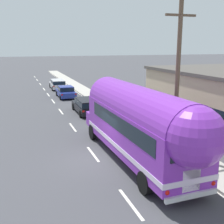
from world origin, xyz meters
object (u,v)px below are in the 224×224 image
painted_bus (140,122)px  car_lead (86,105)px  utility_pole (177,78)px  car_second (66,91)px  car_third (58,84)px

painted_bus → car_lead: (0.15, 12.08, -1.51)m
painted_bus → utility_pole: bearing=15.9°
painted_bus → car_second: 20.90m
car_second → car_third: bearing=89.3°
car_lead → car_third: same height
utility_pole → painted_bus: 3.36m
utility_pole → car_lead: bearing=101.8°
painted_bus → car_third: painted_bus is taller
utility_pole → car_lead: (-2.37, 11.37, -3.64)m
painted_bus → car_second: bearing=90.5°
car_lead → car_second: size_ratio=1.08×
car_second → car_third: size_ratio=0.91×
painted_bus → car_second: (-0.17, 20.84, -1.57)m
utility_pole → car_second: (-2.69, 20.13, -3.69)m
utility_pole → car_lead: 12.17m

